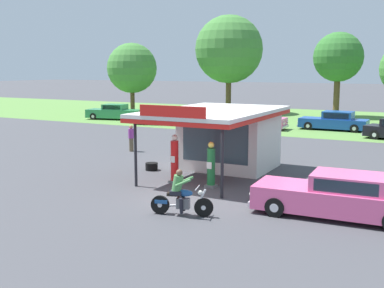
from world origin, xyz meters
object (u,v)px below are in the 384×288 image
parked_car_second_row_spare (114,112)px  parked_car_back_row_far_right (256,120)px  parked_car_back_row_far_left (334,122)px  gas_pump_nearside (175,161)px  parked_car_back_row_centre_left (165,117)px  featured_classic_sedan (338,197)px  bystander_leaning_by_kiosk (131,138)px  spare_tire_stack (152,166)px  gas_pump_offside (211,167)px  motorcycle_with_rider (181,196)px

parked_car_second_row_spare → parked_car_back_row_far_right: bearing=-1.5°
parked_car_back_row_far_right → parked_car_back_row_far_left: (5.87, 2.04, 0.01)m
gas_pump_nearside → parked_car_back_row_centre_left: bearing=122.1°
gas_pump_nearside → featured_classic_sedan: size_ratio=0.37×
parked_car_second_row_spare → bystander_leaning_by_kiosk: (11.90, -14.13, 0.14)m
parked_car_back_row_far_right → spare_tire_stack: (1.09, -17.72, -0.51)m
parked_car_back_row_centre_left → parked_car_back_row_far_right: size_ratio=1.13×
featured_classic_sedan → parked_car_back_row_far_left: size_ratio=1.03×
gas_pump_nearside → spare_tire_stack: size_ratio=3.51×
parked_car_back_row_centre_left → parked_car_second_row_spare: parked_car_back_row_centre_left is taller
gas_pump_offside → bystander_leaning_by_kiosk: 9.76m
parked_car_second_row_spare → parked_car_back_row_far_left: size_ratio=1.03×
parked_car_second_row_spare → bystander_leaning_by_kiosk: bystander_leaning_by_kiosk is taller
parked_car_back_row_far_right → parked_car_second_row_spare: parked_car_back_row_far_right is taller
gas_pump_nearside → gas_pump_offside: 1.75m
parked_car_second_row_spare → spare_tire_stack: 24.07m
motorcycle_with_rider → parked_car_back_row_far_left: (0.02, 25.39, 0.04)m
parked_car_back_row_far_left → bystander_leaning_by_kiosk: 18.05m
motorcycle_with_rider → bystander_leaning_by_kiosk: size_ratio=1.33×
parked_car_back_row_centre_left → parked_car_back_row_far_left: (14.07, 3.05, 0.00)m
gas_pump_offside → motorcycle_with_rider: bearing=-79.2°
gas_pump_offside → parked_car_second_row_spare: (-19.86, 19.77, -0.19)m
gas_pump_nearside → parked_car_second_row_spare: size_ratio=0.37×
gas_pump_offside → parked_car_second_row_spare: bearing=135.1°
spare_tire_stack → parked_car_second_row_spare: bearing=131.2°
gas_pump_nearside → parked_car_back_row_centre_left: 21.71m
featured_classic_sedan → gas_pump_offside: bearing=163.0°
gas_pump_offside → featured_classic_sedan: (5.48, -1.67, -0.18)m
featured_classic_sedan → parked_car_back_row_centre_left: parked_car_back_row_centre_left is taller
parked_car_back_row_centre_left → featured_classic_sedan: bearing=-46.9°
gas_pump_nearside → motorcycle_with_rider: gas_pump_nearside is taller
parked_car_back_row_far_right → parked_car_back_row_far_left: 6.22m
parked_car_back_row_far_right → parked_car_back_row_far_left: parked_car_back_row_far_left is taller
motorcycle_with_rider → bystander_leaning_by_kiosk: motorcycle_with_rider is taller
parked_car_back_row_centre_left → motorcycle_with_rider: bearing=-57.8°
motorcycle_with_rider → parked_car_back_row_far_left: 25.39m
motorcycle_with_rider → bystander_leaning_by_kiosk: 12.97m
parked_car_back_row_far_right → parked_car_back_row_centre_left: bearing=-173.0°
featured_classic_sedan → parked_car_back_row_far_left: parked_car_back_row_far_left is taller
motorcycle_with_rider → spare_tire_stack: size_ratio=3.50×
spare_tire_stack → parked_car_back_row_centre_left: bearing=119.1°
gas_pump_nearside → spare_tire_stack: gas_pump_nearside is taller
motorcycle_with_rider → parked_car_back_row_centre_left: (-14.05, 22.34, 0.04)m
gas_pump_nearside → parked_car_back_row_far_left: bearing=83.3°
gas_pump_nearside → gas_pump_offside: (1.75, -0.00, -0.09)m
parked_car_back_row_far_right → bystander_leaning_by_kiosk: bearing=-101.8°
parked_car_second_row_spare → parked_car_back_row_far_left: bearing=4.6°
motorcycle_with_rider → parked_car_back_row_centre_left: motorcycle_with_rider is taller
parked_car_second_row_spare → spare_tire_stack: bearing=-48.8°
parked_car_second_row_spare → gas_pump_nearside: bearing=-47.5°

